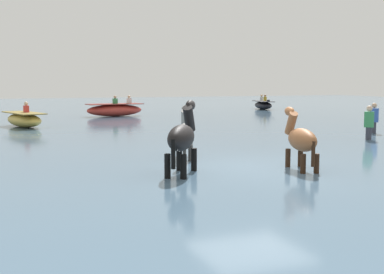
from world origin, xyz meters
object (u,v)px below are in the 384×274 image
Objects in this scene: horse_lead_chestnut at (301,141)px; horse_flank_black at (182,140)px; boat_distant_west at (24,120)px; boat_mid_channel at (115,110)px; boat_mid_outer at (263,105)px; horse_trailing_grey at (185,135)px; person_onlooker_left at (369,128)px; person_wading_mid at (374,122)px.

horse_flank_black is at bearing 170.50° from horse_lead_chestnut.
boat_distant_west is 7.74m from boat_mid_channel.
boat_mid_outer is (12.16, 23.19, -0.33)m from horse_lead_chestnut.
horse_trailing_grey is 24.91m from boat_mid_outer.
horse_flank_black reaches higher than person_onlooker_left.
person_onlooker_left is at bearing 12.83° from horse_trailing_grey.
horse_lead_chestnut is 1.02× the size of horse_trailing_grey.
horse_lead_chestnut is at bearing -69.68° from boat_distant_west.
horse_trailing_grey reaches higher than person_wading_mid.
person_onlooker_left is (-1.75, -1.76, 0.00)m from person_wading_mid.
boat_mid_channel is (2.04, 16.97, -0.25)m from horse_trailing_grey.
boat_mid_channel is at bearing 83.13° from horse_trailing_grey.
boat_distant_west is 14.87m from person_wading_mid.
horse_flank_black is 19.33m from boat_mid_channel.
horse_flank_black is at bearing -79.66° from boat_distant_west.
person_wading_mid is at bearing -105.59° from boat_mid_outer.
boat_distant_west is 0.93× the size of boat_mid_channel.
horse_lead_chestnut is at bearing -117.67° from boat_mid_outer.
boat_mid_channel is at bearing 81.33° from horse_flank_black.
horse_flank_black reaches higher than horse_lead_chestnut.
boat_mid_channel is 16.20m from person_onlooker_left.
horse_lead_chestnut reaches higher than boat_distant_west.
horse_trailing_grey is 11.89m from boat_distant_west.
boat_mid_outer is 12.50m from boat_mid_channel.
boat_mid_channel is at bearing 109.58° from person_onlooker_left.
boat_distant_west is 14.53m from person_onlooker_left.
person_wading_mid is at bearing -62.01° from boat_mid_channel.
horse_lead_chestnut is 0.53× the size of boat_mid_channel.
boat_mid_outer is (14.00, 20.60, -0.30)m from horse_trailing_grey.
boat_distant_west is at bearing 106.32° from horse_trailing_grey.
person_onlooker_left is (8.34, 3.84, -0.33)m from horse_flank_black.
boat_mid_channel is at bearing 89.41° from horse_lead_chestnut.
boat_mid_outer is 1.91× the size of person_onlooker_left.
person_wading_mid reaches higher than boat_distant_west.
person_onlooker_left reaches higher than boat_mid_outer.
person_wading_mid is at bearing 29.02° from horse_flank_black.
boat_distant_west is (-5.19, 14.00, -0.32)m from horse_lead_chestnut.
boat_mid_channel is (2.91, 19.11, -0.38)m from horse_flank_black.
horse_flank_black is 13.78m from boat_distant_west.
boat_distant_west is at bearing -152.08° from boat_mid_outer.
person_onlooker_left reaches higher than boat_distant_west.
person_wading_mid is (10.09, 5.60, -0.33)m from horse_flank_black.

